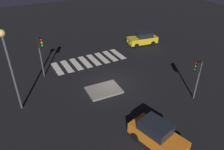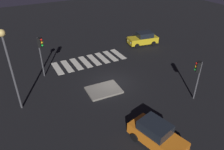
{
  "view_description": "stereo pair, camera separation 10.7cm",
  "coord_description": "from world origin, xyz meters",
  "px_view_note": "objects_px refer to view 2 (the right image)",
  "views": [
    {
      "loc": [
        8.93,
        16.21,
        12.09
      ],
      "look_at": [
        0.0,
        0.0,
        1.0
      ],
      "focal_mm": 34.57,
      "sensor_mm": 36.0,
      "label": 1
    },
    {
      "loc": [
        8.83,
        16.26,
        12.09
      ],
      "look_at": [
        0.0,
        0.0,
        1.0
      ],
      "focal_mm": 34.57,
      "sensor_mm": 36.0,
      "label": 2
    }
  ],
  "objects_px": {
    "traffic_light_west": "(198,71)",
    "car_orange": "(156,135)",
    "street_lamp": "(8,57)",
    "traffic_light_east": "(41,48)",
    "traffic_island": "(104,90)",
    "car_yellow": "(143,39)"
  },
  "relations": [
    {
      "from": "street_lamp",
      "to": "car_yellow",
      "type": "bearing_deg",
      "value": -159.74
    },
    {
      "from": "traffic_light_west",
      "to": "traffic_light_east",
      "type": "relative_size",
      "value": 0.86
    },
    {
      "from": "car_orange",
      "to": "street_lamp",
      "type": "distance_m",
      "value": 12.32
    },
    {
      "from": "traffic_light_west",
      "to": "car_orange",
      "type": "bearing_deg",
      "value": 69.81
    },
    {
      "from": "car_orange",
      "to": "car_yellow",
      "type": "relative_size",
      "value": 1.01
    },
    {
      "from": "traffic_light_west",
      "to": "traffic_light_east",
      "type": "height_order",
      "value": "traffic_light_east"
    },
    {
      "from": "traffic_island",
      "to": "traffic_light_east",
      "type": "distance_m",
      "value": 7.65
    },
    {
      "from": "car_orange",
      "to": "traffic_light_west",
      "type": "relative_size",
      "value": 1.16
    },
    {
      "from": "car_orange",
      "to": "traffic_light_west",
      "type": "bearing_deg",
      "value": 99.01
    },
    {
      "from": "car_yellow",
      "to": "traffic_light_east",
      "type": "xyz_separation_m",
      "value": [
        14.33,
        2.14,
        2.44
      ]
    },
    {
      "from": "car_orange",
      "to": "street_lamp",
      "type": "height_order",
      "value": "street_lamp"
    },
    {
      "from": "car_orange",
      "to": "traffic_light_east",
      "type": "xyz_separation_m",
      "value": [
        4.56,
        -13.06,
        2.44
      ]
    },
    {
      "from": "car_orange",
      "to": "street_lamp",
      "type": "relative_size",
      "value": 0.62
    },
    {
      "from": "traffic_light_east",
      "to": "street_lamp",
      "type": "height_order",
      "value": "street_lamp"
    },
    {
      "from": "traffic_light_west",
      "to": "street_lamp",
      "type": "relative_size",
      "value": 0.53
    },
    {
      "from": "car_orange",
      "to": "traffic_light_west",
      "type": "xyz_separation_m",
      "value": [
        -6.37,
        -2.68,
        1.97
      ]
    },
    {
      "from": "traffic_island",
      "to": "traffic_light_east",
      "type": "bearing_deg",
      "value": -51.84
    },
    {
      "from": "traffic_island",
      "to": "traffic_light_west",
      "type": "height_order",
      "value": "traffic_light_west"
    },
    {
      "from": "car_yellow",
      "to": "traffic_light_east",
      "type": "distance_m",
      "value": 14.69
    },
    {
      "from": "traffic_island",
      "to": "street_lamp",
      "type": "relative_size",
      "value": 0.47
    },
    {
      "from": "traffic_island",
      "to": "traffic_light_east",
      "type": "height_order",
      "value": "traffic_light_east"
    },
    {
      "from": "car_orange",
      "to": "traffic_light_east",
      "type": "height_order",
      "value": "traffic_light_east"
    }
  ]
}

